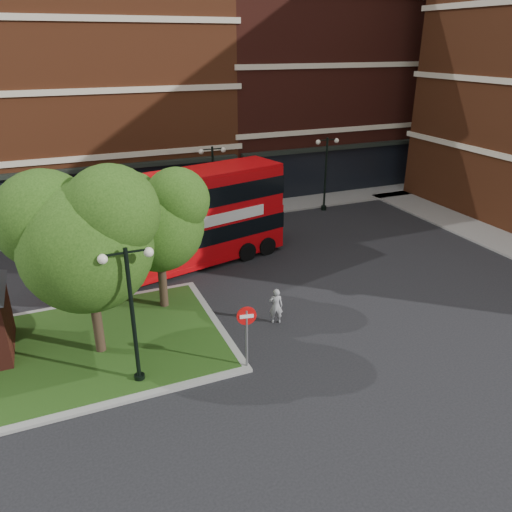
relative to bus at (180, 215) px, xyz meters
name	(u,v)px	position (x,y,z in m)	size (l,w,h in m)	color
ground	(286,350)	(1.57, -8.99, -2.83)	(120.00, 120.00, 0.00)	black
pavement_far	(176,219)	(1.57, 7.51, -2.77)	(44.00, 3.00, 0.12)	slate
terrace_far_left	(26,103)	(-6.43, 15.01, 4.17)	(26.00, 12.00, 14.00)	brown
terrace_far_right	(313,79)	(15.57, 15.01, 5.17)	(18.00, 12.00, 16.00)	#471911
traffic_island	(59,353)	(-6.43, -5.99, -2.76)	(12.60, 7.60, 0.15)	gray
tree_island_west	(81,234)	(-5.03, -6.42, 1.97)	(5.40, 4.71, 7.21)	#2D2116
tree_island_east	(155,217)	(-2.01, -3.93, 1.41)	(4.46, 3.90, 6.29)	#2D2116
lamp_island	(132,310)	(-3.93, -8.79, 0.00)	(1.72, 0.36, 5.00)	black
lamp_far_left	(213,182)	(3.57, 5.51, 0.00)	(1.72, 0.36, 5.00)	black
lamp_far_right	(326,170)	(11.57, 5.51, 0.00)	(1.72, 0.36, 5.00)	black
bus	(180,215)	(0.00, 0.00, 0.00)	(11.57, 5.15, 4.31)	red
woman	(276,306)	(2.07, -6.99, -2.05)	(0.57, 0.37, 1.55)	gray
car_silver	(80,222)	(-4.46, 7.01, -2.04)	(1.86, 4.62, 1.57)	#9FA1A6
car_white	(243,212)	(5.53, 5.51, -2.20)	(1.33, 3.83, 1.26)	white
no_entry_sign	(247,325)	(-0.23, -9.49, -1.04)	(0.69, 0.18, 2.51)	slate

